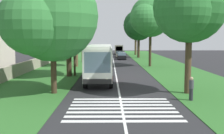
{
  "coord_description": "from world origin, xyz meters",
  "views": [
    {
      "loc": [
        -20.69,
        0.8,
        4.46
      ],
      "look_at": [
        6.53,
        0.54,
        1.6
      ],
      "focal_mm": 44.17,
      "sensor_mm": 36.0,
      "label": 1
    }
  ],
  "objects_px": {
    "trailing_car_0": "(102,61)",
    "roadside_tree_right_1": "(135,28)",
    "trailing_car_1": "(104,59)",
    "roadside_tree_left_0": "(66,24)",
    "roadside_tree_left_1": "(82,18)",
    "roadside_tree_right_0": "(188,8)",
    "roadside_tree_left_2": "(75,26)",
    "roadside_tree_right_3": "(149,18)",
    "roadside_tree_right_2": "(138,26)",
    "trailing_car_3": "(120,54)",
    "roadside_tree_left_3": "(50,18)",
    "trailing_car_2": "(122,56)",
    "utility_pole": "(74,37)",
    "trailing_minibus_0": "(119,49)",
    "coach_bus": "(100,61)",
    "pedestrian": "(191,88)"
  },
  "relations": [
    {
      "from": "coach_bus",
      "to": "roadside_tree_right_2",
      "type": "distance_m",
      "value": 35.51
    },
    {
      "from": "roadside_tree_right_0",
      "to": "pedestrian",
      "type": "xyz_separation_m",
      "value": [
        -2.47,
        0.27,
        -5.87
      ]
    },
    {
      "from": "trailing_minibus_0",
      "to": "roadside_tree_right_0",
      "type": "height_order",
      "value": "roadside_tree_right_0"
    },
    {
      "from": "roadside_tree_right_1",
      "to": "roadside_tree_right_0",
      "type": "bearing_deg",
      "value": 179.27
    },
    {
      "from": "coach_bus",
      "to": "roadside_tree_left_0",
      "type": "bearing_deg",
      "value": 47.11
    },
    {
      "from": "roadside_tree_right_2",
      "to": "coach_bus",
      "type": "bearing_deg",
      "value": 167.71
    },
    {
      "from": "roadside_tree_left_1",
      "to": "trailing_car_2",
      "type": "bearing_deg",
      "value": -50.18
    },
    {
      "from": "roadside_tree_right_1",
      "to": "utility_pole",
      "type": "relative_size",
      "value": 1.14
    },
    {
      "from": "trailing_car_1",
      "to": "roadside_tree_right_1",
      "type": "bearing_deg",
      "value": -19.15
    },
    {
      "from": "trailing_car_3",
      "to": "roadside_tree_left_3",
      "type": "distance_m",
      "value": 43.13
    },
    {
      "from": "trailing_car_1",
      "to": "roadside_tree_left_0",
      "type": "xyz_separation_m",
      "value": [
        -18.75,
        4.0,
        5.41
      ]
    },
    {
      "from": "roadside_tree_right_3",
      "to": "roadside_tree_left_0",
      "type": "bearing_deg",
      "value": 135.12
    },
    {
      "from": "roadside_tree_left_3",
      "to": "roadside_tree_right_3",
      "type": "distance_m",
      "value": 23.78
    },
    {
      "from": "roadside_tree_left_0",
      "to": "utility_pole",
      "type": "distance_m",
      "value": 1.76
    },
    {
      "from": "trailing_car_1",
      "to": "roadside_tree_right_0",
      "type": "distance_m",
      "value": 30.39
    },
    {
      "from": "roadside_tree_left_3",
      "to": "utility_pole",
      "type": "height_order",
      "value": "roadside_tree_left_3"
    },
    {
      "from": "coach_bus",
      "to": "roadside_tree_right_3",
      "type": "xyz_separation_m",
      "value": [
        14.76,
        -7.16,
        5.41
      ]
    },
    {
      "from": "roadside_tree_right_2",
      "to": "utility_pole",
      "type": "bearing_deg",
      "value": 160.71
    },
    {
      "from": "roadside_tree_left_0",
      "to": "trailing_car_3",
      "type": "bearing_deg",
      "value": -12.77
    },
    {
      "from": "roadside_tree_left_2",
      "to": "roadside_tree_left_3",
      "type": "bearing_deg",
      "value": -178.36
    },
    {
      "from": "roadside_tree_right_0",
      "to": "roadside_tree_right_3",
      "type": "distance_m",
      "value": 21.32
    },
    {
      "from": "roadside_tree_right_0",
      "to": "roadside_tree_right_3",
      "type": "xyz_separation_m",
      "value": [
        21.3,
        -0.07,
        0.79
      ]
    },
    {
      "from": "roadside_tree_left_1",
      "to": "roadside_tree_right_2",
      "type": "bearing_deg",
      "value": -46.41
    },
    {
      "from": "trailing_car_1",
      "to": "roadside_tree_left_0",
      "type": "height_order",
      "value": "roadside_tree_left_0"
    },
    {
      "from": "trailing_car_2",
      "to": "roadside_tree_right_3",
      "type": "relative_size",
      "value": 0.4
    },
    {
      "from": "trailing_car_0",
      "to": "roadside_tree_right_1",
      "type": "xyz_separation_m",
      "value": [
        27.54,
        -7.89,
        6.48
      ]
    },
    {
      "from": "coach_bus",
      "to": "trailing_minibus_0",
      "type": "height_order",
      "value": "coach_bus"
    },
    {
      "from": "trailing_car_3",
      "to": "roadside_tree_left_0",
      "type": "bearing_deg",
      "value": 167.23
    },
    {
      "from": "roadside_tree_left_1",
      "to": "pedestrian",
      "type": "relative_size",
      "value": 6.44
    },
    {
      "from": "trailing_car_3",
      "to": "utility_pole",
      "type": "distance_m",
      "value": 32.65
    },
    {
      "from": "roadside_tree_right_2",
      "to": "roadside_tree_left_1",
      "type": "bearing_deg",
      "value": 133.59
    },
    {
      "from": "trailing_car_0",
      "to": "roadside_tree_left_0",
      "type": "bearing_deg",
      "value": 164.15
    },
    {
      "from": "roadside_tree_right_0",
      "to": "utility_pole",
      "type": "bearing_deg",
      "value": 43.74
    },
    {
      "from": "roadside_tree_left_2",
      "to": "utility_pole",
      "type": "bearing_deg",
      "value": -173.58
    },
    {
      "from": "roadside_tree_right_1",
      "to": "roadside_tree_left_2",
      "type": "bearing_deg",
      "value": 157.99
    },
    {
      "from": "coach_bus",
      "to": "roadside_tree_right_2",
      "type": "relative_size",
      "value": 1.04
    },
    {
      "from": "trailing_car_0",
      "to": "trailing_car_2",
      "type": "relative_size",
      "value": 1.0
    },
    {
      "from": "roadside_tree_left_2",
      "to": "roadside_tree_right_3",
      "type": "bearing_deg",
      "value": -89.57
    },
    {
      "from": "trailing_minibus_0",
      "to": "roadside_tree_left_2",
      "type": "bearing_deg",
      "value": 166.51
    },
    {
      "from": "trailing_car_1",
      "to": "roadside_tree_right_0",
      "type": "relative_size",
      "value": 0.44
    },
    {
      "from": "trailing_car_0",
      "to": "roadside_tree_left_1",
      "type": "height_order",
      "value": "roadside_tree_left_1"
    },
    {
      "from": "trailing_car_2",
      "to": "trailing_car_3",
      "type": "distance_m",
      "value": 6.13
    },
    {
      "from": "roadside_tree_left_3",
      "to": "trailing_minibus_0",
      "type": "bearing_deg",
      "value": -7.69
    },
    {
      "from": "roadside_tree_right_1",
      "to": "utility_pole",
      "type": "distance_m",
      "value": 41.86
    },
    {
      "from": "trailing_car_2",
      "to": "roadside_tree_right_0",
      "type": "xyz_separation_m",
      "value": [
        -36.28,
        -3.49,
        6.11
      ]
    },
    {
      "from": "roadside_tree_left_2",
      "to": "coach_bus",
      "type": "bearing_deg",
      "value": -163.69
    },
    {
      "from": "roadside_tree_left_2",
      "to": "roadside_tree_right_2",
      "type": "height_order",
      "value": "roadside_tree_right_2"
    },
    {
      "from": "roadside_tree_left_1",
      "to": "roadside_tree_right_0",
      "type": "bearing_deg",
      "value": -159.49
    },
    {
      "from": "roadside_tree_left_3",
      "to": "trailing_car_2",
      "type": "bearing_deg",
      "value": -11.42
    },
    {
      "from": "roadside_tree_right_2",
      "to": "utility_pole",
      "type": "distance_m",
      "value": 32.14
    }
  ]
}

